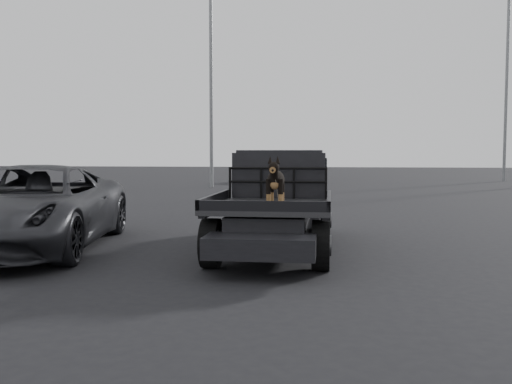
# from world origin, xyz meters

# --- Properties ---
(ground) EXTENTS (120.00, 120.00, 0.00)m
(ground) POSITION_xyz_m (0.00, 0.00, 0.00)
(ground) COLOR black
(ground) RESTS_ON ground
(flatbed_ute) EXTENTS (2.00, 5.40, 0.92)m
(flatbed_ute) POSITION_xyz_m (0.72, 1.82, 0.46)
(flatbed_ute) COLOR black
(flatbed_ute) RESTS_ON ground
(ute_cab) EXTENTS (1.72, 1.30, 0.88)m
(ute_cab) POSITION_xyz_m (0.72, 2.77, 1.36)
(ute_cab) COLOR black
(ute_cab) RESTS_ON flatbed_ute
(headache_rack) EXTENTS (1.80, 0.08, 0.55)m
(headache_rack) POSITION_xyz_m (0.72, 2.02, 1.20)
(headache_rack) COLOR black
(headache_rack) RESTS_ON flatbed_ute
(dog) EXTENTS (0.32, 0.60, 0.74)m
(dog) POSITION_xyz_m (0.88, 0.15, 1.29)
(dog) COLOR black
(dog) RESTS_ON flatbed_ute
(parked_suv) EXTENTS (3.43, 5.86, 1.53)m
(parked_suv) POSITION_xyz_m (-3.68, 1.29, 0.77)
(parked_suv) COLOR #2A2B2F
(parked_suv) RESTS_ON ground
(distant_car_a) EXTENTS (2.06, 4.80, 1.54)m
(distant_car_a) POSITION_xyz_m (-1.25, 25.46, 0.77)
(distant_car_a) COLOR #4C4B50
(distant_car_a) RESTS_ON ground
(floodlight_near) EXTENTS (1.08, 0.28, 14.58)m
(floodlight_near) POSITION_xyz_m (-4.32, 19.92, 7.89)
(floodlight_near) COLOR slate
(floodlight_near) RESTS_ON ground
(floodlight_far) EXTENTS (1.08, 0.28, 15.10)m
(floodlight_far) POSITION_xyz_m (12.05, 27.84, 8.16)
(floodlight_far) COLOR slate
(floodlight_far) RESTS_ON ground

